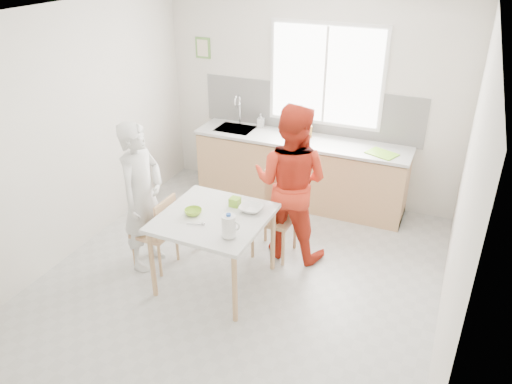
# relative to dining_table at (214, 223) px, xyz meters

# --- Properties ---
(ground) EXTENTS (4.50, 4.50, 0.00)m
(ground) POSITION_rel_dining_table_xyz_m (0.22, 0.10, -0.72)
(ground) COLOR #B7B7B2
(ground) RESTS_ON ground
(room_shell) EXTENTS (4.50, 4.50, 4.50)m
(room_shell) POSITION_rel_dining_table_xyz_m (0.22, 0.10, 0.93)
(room_shell) COLOR silver
(room_shell) RESTS_ON ground
(window) EXTENTS (1.50, 0.06, 1.30)m
(window) POSITION_rel_dining_table_xyz_m (0.42, 2.33, 0.98)
(window) COLOR white
(window) RESTS_ON room_shell
(backsplash) EXTENTS (3.00, 0.02, 0.65)m
(backsplash) POSITION_rel_dining_table_xyz_m (0.22, 2.34, 0.51)
(backsplash) COLOR white
(backsplash) RESTS_ON room_shell
(picture_frame) EXTENTS (0.22, 0.03, 0.28)m
(picture_frame) POSITION_rel_dining_table_xyz_m (-1.33, 2.33, 1.18)
(picture_frame) COLOR #669C47
(picture_frame) RESTS_ON room_shell
(kitchen_counter) EXTENTS (2.84, 0.64, 1.37)m
(kitchen_counter) POSITION_rel_dining_table_xyz_m (0.22, 2.05, -0.30)
(kitchen_counter) COLOR tan
(kitchen_counter) RESTS_ON ground
(dining_table) EXTENTS (1.06, 1.06, 0.80)m
(dining_table) POSITION_rel_dining_table_xyz_m (0.00, 0.00, 0.00)
(dining_table) COLOR silver
(dining_table) RESTS_ON ground
(chair_left) EXTENTS (0.40, 0.40, 0.85)m
(chair_left) POSITION_rel_dining_table_xyz_m (-0.69, 0.02, -0.25)
(chair_left) COLOR tan
(chair_left) RESTS_ON ground
(chair_far) EXTENTS (0.44, 0.44, 0.94)m
(chair_far) POSITION_rel_dining_table_xyz_m (0.37, 0.81, -0.20)
(chair_far) COLOR tan
(chair_far) RESTS_ON ground
(person_white) EXTENTS (0.41, 0.61, 1.65)m
(person_white) POSITION_rel_dining_table_xyz_m (-0.85, 0.02, 0.11)
(person_white) COLOR silver
(person_white) RESTS_ON ground
(person_red) EXTENTS (0.88, 0.69, 1.78)m
(person_red) POSITION_rel_dining_table_xyz_m (0.51, 0.84, 0.17)
(person_red) COLOR red
(person_red) RESTS_ON ground
(bowl_green) EXTENTS (0.18, 0.18, 0.05)m
(bowl_green) POSITION_rel_dining_table_xyz_m (-0.20, -0.05, 0.11)
(bowl_green) COLOR #90C62D
(bowl_green) RESTS_ON dining_table
(bowl_white) EXTENTS (0.24, 0.24, 0.06)m
(bowl_white) POSITION_rel_dining_table_xyz_m (0.31, 0.24, 0.11)
(bowl_white) COLOR white
(bowl_white) RESTS_ON dining_table
(milk_jug) EXTENTS (0.18, 0.13, 0.23)m
(milk_jug) POSITION_rel_dining_table_xyz_m (0.32, -0.29, 0.21)
(milk_jug) COLOR white
(milk_jug) RESTS_ON dining_table
(green_box) EXTENTS (0.10, 0.10, 0.09)m
(green_box) POSITION_rel_dining_table_xyz_m (0.11, 0.28, 0.13)
(green_box) COLOR #80BB2B
(green_box) RESTS_ON dining_table
(spoon) EXTENTS (0.16, 0.06, 0.01)m
(spoon) POSITION_rel_dining_table_xyz_m (-0.08, -0.22, 0.09)
(spoon) COLOR #A5A5AA
(spoon) RESTS_ON dining_table
(cutting_board) EXTENTS (0.42, 0.37, 0.01)m
(cutting_board) POSITION_rel_dining_table_xyz_m (1.28, 1.94, 0.21)
(cutting_board) COLOR #85D330
(cutting_board) RESTS_ON kitchen_counter
(wine_bottle_a) EXTENTS (0.07, 0.07, 0.32)m
(wine_bottle_a) POSITION_rel_dining_table_xyz_m (0.16, 2.20, 0.36)
(wine_bottle_a) COLOR black
(wine_bottle_a) RESTS_ON kitchen_counter
(wine_bottle_b) EXTENTS (0.07, 0.07, 0.30)m
(wine_bottle_b) POSITION_rel_dining_table_xyz_m (0.24, 2.15, 0.35)
(wine_bottle_b) COLOR black
(wine_bottle_b) RESTS_ON kitchen_counter
(jar_amber) EXTENTS (0.06, 0.06, 0.16)m
(jar_amber) POSITION_rel_dining_table_xyz_m (0.31, 2.13, 0.28)
(jar_amber) COLOR brown
(jar_amber) RESTS_ON kitchen_counter
(soap_bottle) EXTENTS (0.09, 0.09, 0.19)m
(soap_bottle) POSITION_rel_dining_table_xyz_m (-0.43, 2.24, 0.30)
(soap_bottle) COLOR #999999
(soap_bottle) RESTS_ON kitchen_counter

